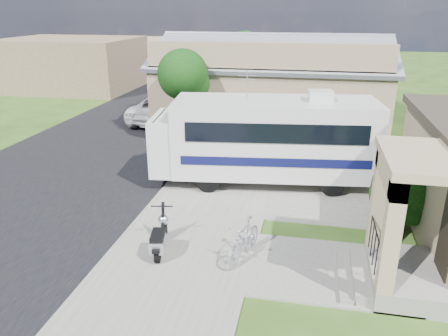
% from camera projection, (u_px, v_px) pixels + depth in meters
% --- Properties ---
extents(ground, '(120.00, 120.00, 0.00)m').
position_uv_depth(ground, '(224.00, 240.00, 12.72)').
color(ground, '#234111').
extents(street_slab, '(9.00, 80.00, 0.02)m').
position_uv_depth(street_slab, '(124.00, 134.00, 23.29)').
color(street_slab, black).
rests_on(street_slab, ground).
extents(sidewalk_slab, '(4.00, 80.00, 0.06)m').
position_uv_depth(sidewalk_slab, '(244.00, 140.00, 22.07)').
color(sidewalk_slab, '#64625A').
rests_on(sidewalk_slab, ground).
extents(driveway_slab, '(7.00, 6.00, 0.05)m').
position_uv_depth(driveway_slab, '(286.00, 185.00, 16.56)').
color(driveway_slab, '#64625A').
rests_on(driveway_slab, ground).
extents(walk_slab, '(4.00, 3.00, 0.05)m').
position_uv_depth(walk_slab, '(330.00, 270.00, 11.23)').
color(walk_slab, '#64625A').
rests_on(walk_slab, ground).
extents(warehouse, '(12.50, 8.40, 5.04)m').
position_uv_depth(warehouse, '(273.00, 88.00, 24.85)').
color(warehouse, '#7B664D').
rests_on(warehouse, ground).
extents(distant_bldg_far, '(10.00, 8.00, 4.00)m').
position_uv_depth(distant_bldg_far, '(73.00, 64.00, 35.39)').
color(distant_bldg_far, brown).
rests_on(distant_bldg_far, ground).
extents(distant_bldg_near, '(8.00, 7.00, 3.20)m').
position_uv_depth(distant_bldg_near, '(149.00, 54.00, 46.17)').
color(distant_bldg_near, '#7B664D').
rests_on(distant_bldg_near, ground).
extents(street_tree_a, '(2.44, 2.40, 4.58)m').
position_uv_depth(street_tree_a, '(185.00, 77.00, 20.58)').
color(street_tree_a, '#322216').
rests_on(street_tree_a, ground).
extents(street_tree_b, '(2.44, 2.40, 4.73)m').
position_uv_depth(street_tree_b, '(226.00, 53.00, 29.71)').
color(street_tree_b, '#322216').
rests_on(street_tree_b, ground).
extents(street_tree_c, '(2.44, 2.40, 4.42)m').
position_uv_depth(street_tree_c, '(246.00, 46.00, 38.08)').
color(street_tree_c, '#322216').
rests_on(street_tree_c, ground).
extents(motorhome, '(8.47, 3.56, 4.21)m').
position_uv_depth(motorhome, '(266.00, 137.00, 16.26)').
color(motorhome, beige).
rests_on(motorhome, ground).
extents(shrub, '(2.21, 2.11, 2.71)m').
position_uv_depth(shrub, '(408.00, 185.00, 13.03)').
color(shrub, '#322216').
rests_on(shrub, ground).
extents(scooter, '(0.72, 1.75, 1.15)m').
position_uv_depth(scooter, '(160.00, 237.00, 11.85)').
color(scooter, black).
rests_on(scooter, ground).
extents(bicycle, '(1.00, 1.88, 1.09)m').
position_uv_depth(bicycle, '(244.00, 242.00, 11.57)').
color(bicycle, '#B6B5BE').
rests_on(bicycle, ground).
extents(pickup_truck, '(3.47, 6.12, 1.61)m').
position_uv_depth(pickup_truck, '(167.00, 108.00, 25.56)').
color(pickup_truck, silver).
rests_on(pickup_truck, ground).
extents(van, '(3.12, 6.66, 1.88)m').
position_uv_depth(van, '(196.00, 85.00, 32.26)').
color(van, silver).
rests_on(van, ground).
extents(garden_hose, '(0.37, 0.37, 0.16)m').
position_uv_depth(garden_hose, '(362.00, 262.00, 11.50)').
color(garden_hose, '#125E29').
rests_on(garden_hose, ground).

